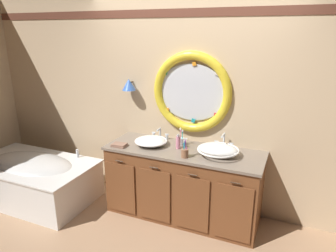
{
  "coord_description": "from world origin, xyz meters",
  "views": [
    {
      "loc": [
        1.19,
        -2.79,
        2.13
      ],
      "look_at": [
        -0.12,
        0.25,
        1.09
      ],
      "focal_mm": 32.6,
      "sensor_mm": 36.0,
      "label": 1
    }
  ],
  "objects": [
    {
      "name": "folded_hand_towel",
      "position": [
        -0.64,
        0.03,
        0.86
      ],
      "size": [
        0.17,
        0.12,
        0.03
      ],
      "color": "#936B56",
      "rests_on": "vanity_counter"
    },
    {
      "name": "bathtub",
      "position": [
        -1.87,
        -0.17,
        0.31
      ],
      "size": [
        1.61,
        0.93,
        0.61
      ],
      "color": "white",
      "rests_on": "ground_plane"
    },
    {
      "name": "sink_basin_right",
      "position": [
        0.48,
        0.21,
        0.91
      ],
      "size": [
        0.45,
        0.45,
        0.13
      ],
      "color": "white",
      "rests_on": "vanity_counter"
    },
    {
      "name": "ground_plane",
      "position": [
        0.0,
        0.0,
        0.0
      ],
      "size": [
        14.0,
        14.0,
        0.0
      ],
      "primitive_type": "plane",
      "color": "tan"
    },
    {
      "name": "vanity_counter",
      "position": [
        0.08,
        0.24,
        0.42
      ],
      "size": [
        1.8,
        0.66,
        0.84
      ],
      "color": "brown",
      "rests_on": "ground_plane"
    },
    {
      "name": "faucet_set_right",
      "position": [
        0.48,
        0.47,
        0.91
      ],
      "size": [
        0.22,
        0.15,
        0.18
      ],
      "color": "silver",
      "rests_on": "vanity_counter"
    },
    {
      "name": "back_wall_assembly",
      "position": [
        0.0,
        0.59,
        1.31
      ],
      "size": [
        6.4,
        0.26,
        2.6
      ],
      "color": "#D6B78E",
      "rests_on": "ground_plane"
    },
    {
      "name": "toothbrush_holder_right",
      "position": [
        0.17,
        0.03,
        0.9
      ],
      "size": [
        0.09,
        0.09,
        0.22
      ],
      "color": "#996647",
      "rests_on": "vanity_counter"
    },
    {
      "name": "soap_dispenser",
      "position": [
        0.01,
        0.24,
        0.92
      ],
      "size": [
        0.05,
        0.06,
        0.18
      ],
      "color": "pink",
      "rests_on": "vanity_counter"
    },
    {
      "name": "sink_basin_left",
      "position": [
        -0.32,
        0.21,
        0.89
      ],
      "size": [
        0.38,
        0.38,
        0.1
      ],
      "color": "white",
      "rests_on": "vanity_counter"
    },
    {
      "name": "toothbrush_holder_left",
      "position": [
        0.0,
        0.36,
        0.89
      ],
      "size": [
        0.08,
        0.08,
        0.21
      ],
      "color": "silver",
      "rests_on": "vanity_counter"
    },
    {
      "name": "faucet_set_left",
      "position": [
        -0.32,
        0.47,
        0.9
      ],
      "size": [
        0.23,
        0.12,
        0.14
      ],
      "color": "silver",
      "rests_on": "vanity_counter"
    }
  ]
}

